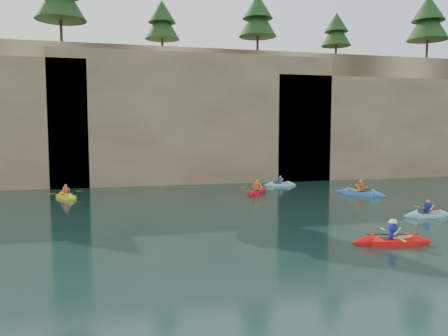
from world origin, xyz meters
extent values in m
plane|color=black|center=(0.00, 0.00, 0.00)|extent=(160.00, 160.00, 0.00)
cube|color=tan|center=(0.00, 30.00, 6.00)|extent=(70.00, 16.00, 12.00)
cube|color=tan|center=(2.00, 22.60, 5.70)|extent=(24.00, 2.40, 11.40)
cube|color=tan|center=(22.00, 22.60, 4.92)|extent=(26.00, 2.40, 9.84)
cube|color=black|center=(-4.00, 21.95, 1.60)|extent=(3.50, 1.00, 3.20)
cube|color=black|center=(10.00, 21.95, 2.25)|extent=(5.00, 1.00, 4.50)
cube|color=red|center=(6.00, 0.59, 0.15)|extent=(2.80, 1.34, 0.31)
cone|color=red|center=(7.24, 0.35, 0.15)|extent=(1.09, 0.97, 0.80)
cone|color=red|center=(4.76, 0.83, 0.15)|extent=(1.09, 0.97, 0.80)
cube|color=black|center=(5.85, 0.62, 0.28)|extent=(0.64, 0.60, 0.04)
cube|color=navy|center=(6.00, 0.59, 0.57)|extent=(0.38, 0.29, 0.51)
sphere|color=tan|center=(6.00, 0.59, 0.94)|extent=(0.21, 0.21, 0.21)
cylinder|color=black|center=(6.00, 0.59, 0.45)|extent=(2.11, 0.45, 0.04)
cube|color=yellow|center=(6.19, 1.54, 0.45)|extent=(0.16, 0.43, 0.02)
cube|color=yellow|center=(5.81, -0.36, 0.45)|extent=(0.16, 0.43, 0.02)
cylinder|color=white|center=(6.00, 0.59, 0.98)|extent=(0.37, 0.37, 0.10)
cube|color=#8FD2F0|center=(11.32, 5.12, 0.13)|extent=(2.30, 0.88, 0.26)
cone|color=#8FD2F0|center=(12.38, 5.04, 0.13)|extent=(0.84, 0.75, 0.70)
cone|color=#8FD2F0|center=(10.26, 5.19, 0.13)|extent=(0.84, 0.75, 0.70)
cube|color=black|center=(11.17, 5.13, 0.23)|extent=(0.58, 0.47, 0.04)
cube|color=navy|center=(11.32, 5.12, 0.50)|extent=(0.33, 0.23, 0.47)
sphere|color=tan|center=(11.32, 5.12, 0.83)|extent=(0.20, 0.20, 0.20)
cylinder|color=black|center=(11.32, 5.12, 0.40)|extent=(2.06, 0.18, 0.04)
cube|color=yellow|center=(11.38, 6.04, 0.40)|extent=(0.11, 0.42, 0.02)
cube|color=yellow|center=(11.25, 4.19, 0.40)|extent=(0.11, 0.42, 0.02)
cube|color=red|center=(5.02, 15.30, 0.14)|extent=(2.23, 2.66, 0.28)
cone|color=red|center=(5.76, 16.33, 0.14)|extent=(1.19, 1.23, 0.78)
cone|color=red|center=(4.28, 14.26, 0.14)|extent=(1.19, 1.23, 0.78)
cube|color=black|center=(4.93, 15.17, 0.25)|extent=(0.72, 0.73, 0.04)
cube|color=orange|center=(5.02, 15.30, 0.56)|extent=(0.39, 0.42, 0.52)
sphere|color=tan|center=(5.02, 15.30, 0.93)|extent=(0.22, 0.22, 0.22)
cylinder|color=black|center=(5.02, 15.30, 0.42)|extent=(1.37, 1.89, 0.04)
cube|color=yellow|center=(4.17, 15.91, 0.42)|extent=(0.39, 0.31, 0.02)
cube|color=yellow|center=(5.87, 14.68, 0.42)|extent=(0.39, 0.31, 0.02)
cube|color=#FFF415|center=(-8.28, 16.44, 0.13)|extent=(1.75, 2.30, 0.26)
cone|color=#FFF415|center=(-7.76, 15.53, 0.13)|extent=(1.01, 1.04, 0.71)
cone|color=#FFF415|center=(-8.80, 17.35, 0.13)|extent=(1.01, 1.04, 0.71)
cube|color=black|center=(-8.36, 16.57, 0.23)|extent=(0.66, 0.70, 0.04)
cube|color=#FF4F15|center=(-8.28, 16.44, 0.51)|extent=(0.34, 0.39, 0.48)
sphere|color=tan|center=(-8.28, 16.44, 0.85)|extent=(0.20, 0.20, 0.20)
cylinder|color=black|center=(-8.28, 16.44, 0.40)|extent=(1.08, 1.85, 0.04)
cube|color=yellow|center=(-7.45, 16.91, 0.40)|extent=(0.40, 0.28, 0.02)
cube|color=yellow|center=(-9.11, 15.96, 0.40)|extent=(0.40, 0.28, 0.02)
cube|color=#92DAF5|center=(8.26, 19.00, 0.12)|extent=(2.21, 0.96, 0.23)
cone|color=#92DAF5|center=(9.26, 18.86, 0.12)|extent=(0.84, 0.74, 0.64)
cone|color=#92DAF5|center=(7.27, 19.14, 0.12)|extent=(0.84, 0.74, 0.64)
cube|color=black|center=(8.11, 19.02, 0.20)|extent=(0.60, 0.47, 0.04)
cube|color=#1B4B95|center=(8.26, 19.00, 0.45)|extent=(0.31, 0.23, 0.43)
sphere|color=tan|center=(8.26, 19.00, 0.76)|extent=(0.18, 0.18, 0.18)
cylinder|color=black|center=(8.26, 19.00, 0.37)|extent=(1.87, 0.30, 0.04)
cube|color=yellow|center=(8.38, 19.83, 0.37)|extent=(0.14, 0.43, 0.02)
cube|color=yellow|center=(8.14, 18.17, 0.37)|extent=(0.14, 0.43, 0.02)
cube|color=#3B7ACB|center=(12.00, 12.93, 0.15)|extent=(2.40, 2.83, 0.30)
cone|color=#3B7ACB|center=(11.19, 14.03, 0.15)|extent=(1.26, 1.30, 0.81)
cone|color=#3B7ACB|center=(12.81, 11.84, 0.15)|extent=(1.26, 1.30, 0.81)
cube|color=black|center=(12.09, 12.81, 0.27)|extent=(0.73, 0.74, 0.04)
cube|color=#DF4912|center=(12.00, 12.93, 0.58)|extent=(0.41, 0.44, 0.54)
sphere|color=tan|center=(12.00, 12.93, 0.97)|extent=(0.23, 0.23, 0.23)
cylinder|color=black|center=(12.00, 12.93, 0.44)|extent=(1.45, 1.94, 0.04)
cube|color=yellow|center=(11.12, 12.29, 0.44)|extent=(0.39, 0.31, 0.02)
cube|color=yellow|center=(12.88, 13.58, 0.44)|extent=(0.39, 0.31, 0.02)
camera|label=1|loc=(-4.85, -14.70, 4.76)|focal=35.00mm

